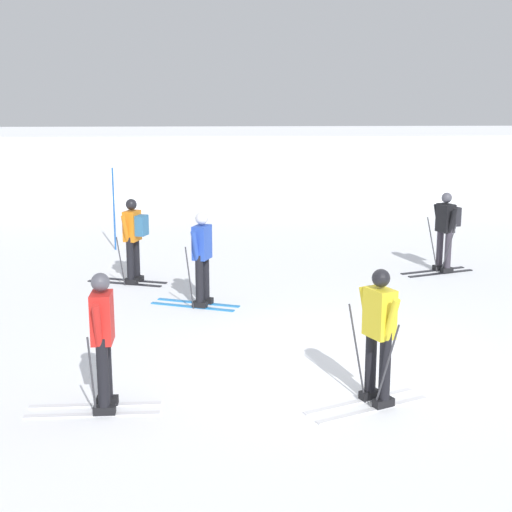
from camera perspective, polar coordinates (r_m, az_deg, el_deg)
The scene contains 8 objects.
ground_plane at distance 10.59m, azimuth 6.15°, elevation -8.31°, with size 120.00×120.00×0.00m, color white.
far_snow_ridge at distance 29.69m, azimuth 0.17°, elevation 7.46°, with size 80.00×8.03×2.29m, color white.
skier_blue at distance 13.09m, azimuth -4.23°, elevation -0.03°, with size 1.62×0.96×1.71m.
skier_red at distance 8.93m, azimuth -11.82°, elevation -6.25°, with size 1.61×1.00×1.71m.
skier_yellow at distance 9.05m, azimuth 9.44°, elevation -5.91°, with size 1.61×1.01×1.71m.
skier_orange at distance 14.86m, azimuth -9.47°, elevation 1.50°, with size 1.63×0.95×1.71m.
skier_black at distance 16.12m, azimuth 14.48°, elevation 2.12°, with size 1.63×0.95×1.71m.
trail_marker_pole at distance 18.16m, azimuth -10.93°, elevation 3.58°, with size 0.04×0.04×2.01m, color #1E56AD.
Camera 1 is at (-1.64, -9.76, 3.75)m, focal length 51.69 mm.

